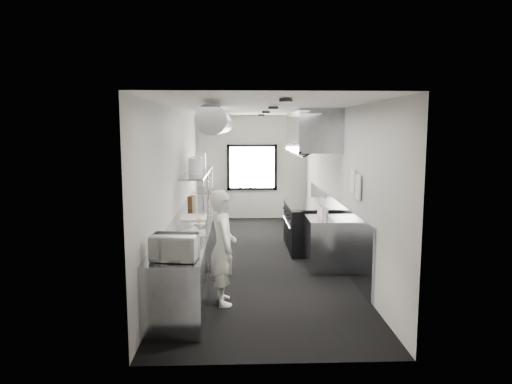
{
  "coord_description": "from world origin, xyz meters",
  "views": [
    {
      "loc": [
        -0.36,
        -8.55,
        2.43
      ],
      "look_at": [
        -0.05,
        -0.2,
        1.3
      ],
      "focal_mm": 32.6,
      "sensor_mm": 36.0,
      "label": 1
    }
  ],
  "objects": [
    {
      "name": "floor",
      "position": [
        0.0,
        0.0,
        0.0
      ],
      "size": [
        3.0,
        8.0,
        0.01
      ],
      "primitive_type": "cube",
      "color": "black",
      "rests_on": "ground"
    },
    {
      "name": "squeeze_bottle_c",
      "position": [
        1.09,
        -0.75,
        1.0
      ],
      "size": [
        0.08,
        0.08,
        0.19
      ],
      "primitive_type": "cylinder",
      "rotation": [
        0.0,
        0.0,
        -0.36
      ],
      "color": "silver",
      "rests_on": "bottle_station"
    },
    {
      "name": "line_cook",
      "position": [
        -0.59,
        -2.25,
        0.8
      ],
      "size": [
        0.5,
        0.65,
        1.6
      ],
      "primitive_type": "imported",
      "rotation": [
        0.0,
        0.0,
        1.78
      ],
      "color": "silver",
      "rests_on": "floor"
    },
    {
      "name": "pastry",
      "position": [
        -1.0,
        -1.11,
        0.96
      ],
      "size": [
        0.08,
        0.08,
        0.08
      ],
      "primitive_type": "sphere",
      "color": "tan",
      "rests_on": "small_plate"
    },
    {
      "name": "exhaust_hood",
      "position": [
        1.1,
        0.7,
        2.39
      ],
      "size": [
        0.81,
        2.2,
        0.88
      ],
      "color": "gray",
      "rests_on": "ceiling"
    },
    {
      "name": "range",
      "position": [
        1.04,
        0.7,
        0.47
      ],
      "size": [
        0.88,
        1.6,
        0.94
      ],
      "color": "black",
      "rests_on": "floor"
    },
    {
      "name": "notice_sheet_a",
      "position": [
        1.47,
        -1.2,
        1.6
      ],
      "size": [
        0.02,
        0.28,
        0.38
      ],
      "primitive_type": "cube",
      "color": "silver",
      "rests_on": "wall_right"
    },
    {
      "name": "wall_left",
      "position": [
        -1.5,
        0.0,
        1.4
      ],
      "size": [
        0.02,
        8.0,
        2.8
      ],
      "primitive_type": "cube",
      "color": "#B2B1A9",
      "rests_on": "floor"
    },
    {
      "name": "plate_stack_d",
      "position": [
        -1.19,
        1.63,
        1.74
      ],
      "size": [
        0.3,
        0.3,
        0.35
      ],
      "primitive_type": "cylinder",
      "rotation": [
        0.0,
        0.0,
        0.41
      ],
      "color": "silver",
      "rests_on": "pass_shelf"
    },
    {
      "name": "squeeze_bottle_e",
      "position": [
        1.08,
        -0.38,
        1.0
      ],
      "size": [
        0.07,
        0.07,
        0.2
      ],
      "primitive_type": "cylinder",
      "rotation": [
        0.0,
        0.0,
        -0.02
      ],
      "color": "silver",
      "rests_on": "bottle_station"
    },
    {
      "name": "plate_stack_b",
      "position": [
        -1.22,
        0.75,
        1.72
      ],
      "size": [
        0.25,
        0.25,
        0.31
      ],
      "primitive_type": "cylinder",
      "rotation": [
        0.0,
        0.0,
        0.05
      ],
      "color": "silver",
      "rests_on": "pass_shelf"
    },
    {
      "name": "bottle_station",
      "position": [
        1.15,
        -0.7,
        0.45
      ],
      "size": [
        0.65,
        0.8,
        0.9
      ],
      "primitive_type": "cube",
      "color": "gray",
      "rests_on": "floor"
    },
    {
      "name": "wall_back",
      "position": [
        0.0,
        4.0,
        1.4
      ],
      "size": [
        3.0,
        0.02,
        2.8
      ],
      "primitive_type": "cube",
      "color": "#B2B1A9",
      "rests_on": "floor"
    },
    {
      "name": "hvac_duct",
      "position": [
        -0.7,
        0.4,
        2.55
      ],
      "size": [
        0.4,
        6.4,
        0.4
      ],
      "primitive_type": "cylinder",
      "rotation": [
        1.57,
        0.0,
        0.0
      ],
      "color": "gray",
      "rests_on": "ceiling"
    },
    {
      "name": "knife_block",
      "position": [
        -1.28,
        0.42,
        1.02
      ],
      "size": [
        0.14,
        0.24,
        0.24
      ],
      "primitive_type": "cube",
      "rotation": [
        0.0,
        0.0,
        -0.2
      ],
      "color": "brown",
      "rests_on": "prep_counter"
    },
    {
      "name": "cutting_board",
      "position": [
        -1.15,
        -0.57,
        0.91
      ],
      "size": [
        0.46,
        0.6,
        0.02
      ],
      "primitive_type": "cube",
      "rotation": [
        0.0,
        0.0,
        0.05
      ],
      "color": "silver",
      "rests_on": "prep_counter"
    },
    {
      "name": "prep_counter",
      "position": [
        -1.15,
        -0.5,
        0.45
      ],
      "size": [
        0.7,
        6.0,
        0.9
      ],
      "primitive_type": "cube",
      "color": "gray",
      "rests_on": "floor"
    },
    {
      "name": "pass_shelf",
      "position": [
        -1.19,
        1.0,
        1.54
      ],
      "size": [
        0.45,
        3.0,
        0.68
      ],
      "color": "gray",
      "rests_on": "prep_counter"
    },
    {
      "name": "wall_right",
      "position": [
        1.5,
        0.0,
        1.4
      ],
      "size": [
        0.02,
        8.0,
        2.8
      ],
      "primitive_type": "cube",
      "color": "#B2B1A9",
      "rests_on": "floor"
    },
    {
      "name": "small_plate",
      "position": [
        -1.0,
        -1.11,
        0.91
      ],
      "size": [
        0.21,
        0.21,
        0.02
      ],
      "primitive_type": "cylinder",
      "rotation": [
        0.0,
        0.0,
        -0.11
      ],
      "color": "silver",
      "rests_on": "prep_counter"
    },
    {
      "name": "wall_front",
      "position": [
        0.0,
        -4.0,
        1.4
      ],
      "size": [
        3.0,
        0.02,
        2.8
      ],
      "primitive_type": "cube",
      "color": "#B2B1A9",
      "rests_on": "floor"
    },
    {
      "name": "plate_stack_a",
      "position": [
        -1.19,
        0.37,
        1.73
      ],
      "size": [
        0.3,
        0.3,
        0.31
      ],
      "primitive_type": "cylinder",
      "rotation": [
        0.0,
        0.0,
        0.15
      ],
      "color": "silver",
      "rests_on": "pass_shelf"
    },
    {
      "name": "deli_tub_b",
      "position": [
        -1.31,
        -2.19,
        0.94
      ],
      "size": [
        0.16,
        0.16,
        0.09
      ],
      "primitive_type": "cylinder",
      "rotation": [
        0.0,
        0.0,
        -0.3
      ],
      "color": "#B0B9AA",
      "rests_on": "prep_counter"
    },
    {
      "name": "plate_stack_c",
      "position": [
        -1.22,
        1.25,
        1.72
      ],
      "size": [
        0.27,
        0.27,
        0.3
      ],
      "primitive_type": "cylinder",
      "rotation": [
        0.0,
        0.0,
        0.37
      ],
      "color": "silver",
      "rests_on": "pass_shelf"
    },
    {
      "name": "service_window",
      "position": [
        0.0,
        3.96,
        1.4
      ],
      "size": [
        1.36,
        0.05,
        1.25
      ],
      "color": "white",
      "rests_on": "wall_back"
    },
    {
      "name": "squeeze_bottle_d",
      "position": [
        1.1,
        -0.52,
        0.98
      ],
      "size": [
        0.06,
        0.06,
        0.17
      ],
      "primitive_type": "cylinder",
      "rotation": [
        0.0,
        0.0,
        -0.16
      ],
      "color": "silver",
      "rests_on": "bottle_station"
    },
    {
      "name": "notice_sheet_b",
      "position": [
        1.47,
        -1.55,
        1.55
      ],
      "size": [
        0.02,
        0.28,
        0.38
      ],
      "primitive_type": "cube",
      "color": "silver",
      "rests_on": "wall_right"
    },
    {
      "name": "newspaper",
      "position": [
        -1.03,
        -1.81,
        0.91
      ],
      "size": [
        0.39,
        0.47,
        0.01
      ],
      "primitive_type": "cube",
      "rotation": [
        0.0,
        0.0,
        0.09
      ],
      "color": "silver",
      "rests_on": "prep_counter"
    },
    {
      "name": "squeeze_bottle_b",
      "position": [
        1.06,
        -0.8,
        0.98
      ],
      "size": [
        0.07,
        0.07,
        0.17
      ],
      "primitive_type": "cylinder",
      "rotation": [
        0.0,
        0.0,
        0.26
      ],
      "color": "silver",
      "rests_on": "bottle_station"
    },
    {
      "name": "ceiling",
      "position": [
        0.0,
        0.0,
        2.8
      ],
      "size": [
        3.0,
        8.0,
        0.01
      ],
      "primitive_type": "cube",
      "color": "silver",
      "rests_on": "wall_back"
    },
    {
      "name": "squeeze_bottle_a",
      "position": [
        1.08,
        -1.04,
        1.0
      ],
      "size": [
        0.08,
        0.08,
        0.2
      ],
      "primitive_type": "cylinder",
      "rotation": [
        0.0,
        0.0,
        0.3
      ],
      "color": "silver",
      "rests_on": "bottle_station"
    },
    {
      "name": "wall_cladding",
      "position": [
        1.48,
        0.3,
        0.55
      ],
      "size": [
        0.03,
        5.5,
        1.1
      ],
      "primitive_type": "cube",
      "color": "gray",
      "rests_on": "wall_right"
    },
    {
      "name": "deli_tub_a",
      "position": [
        -1.26,
        -2.66,
        0.95
      ],
      "size": [
        0.15,
        0.15,
        0.09
      ],
      "primitive_type": "cylinder",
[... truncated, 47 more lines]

